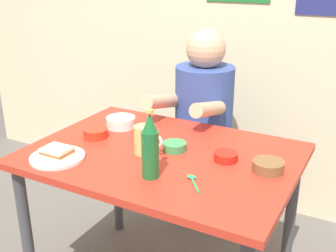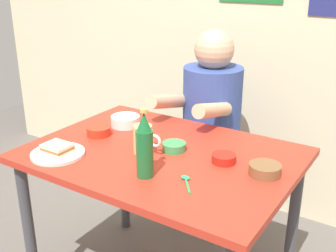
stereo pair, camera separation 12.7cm
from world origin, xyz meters
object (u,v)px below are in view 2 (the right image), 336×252
object	(u,v)px
dining_table	(162,172)
stool	(209,172)
plate_orange	(58,154)
sandwich	(57,148)
beer_mug	(143,139)
rice_bowl_white	(125,120)
beer_bottle	(145,147)
person_seated	(211,105)

from	to	relation	value
dining_table	stool	size ratio (longest dim) A/B	2.44
plate_orange	sandwich	world-z (taller)	sandwich
beer_mug	sandwich	bearing A→B (deg)	-142.49
sandwich	rice_bowl_white	size ratio (longest dim) A/B	0.79
stool	sandwich	xyz separation A→B (m)	(-0.25, -0.89, 0.42)
dining_table	beer_bottle	size ratio (longest dim) A/B	4.20
beer_mug	beer_bottle	size ratio (longest dim) A/B	0.48
rice_bowl_white	sandwich	bearing A→B (deg)	-92.73
sandwich	beer_bottle	xyz separation A→B (m)	(0.41, 0.05, 0.09)
stool	plate_orange	distance (m)	1.01
person_seated	beer_mug	bearing A→B (deg)	-87.70
plate_orange	stool	bearing A→B (deg)	74.15
plate_orange	beer_mug	world-z (taller)	beer_mug
sandwich	beer_bottle	bearing A→B (deg)	6.55
stool	beer_bottle	world-z (taller)	beer_bottle
person_seated	beer_mug	size ratio (longest dim) A/B	5.71
beer_bottle	stool	bearing A→B (deg)	100.47
plate_orange	beer_bottle	world-z (taller)	beer_bottle
beer_bottle	beer_mug	bearing A→B (deg)	127.63
dining_table	beer_bottle	distance (m)	0.31
stool	sandwich	bearing A→B (deg)	-105.85
sandwich	plate_orange	bearing A→B (deg)	180.00
person_seated	rice_bowl_white	xyz separation A→B (m)	(-0.23, -0.46, 0.00)
stool	beer_bottle	bearing A→B (deg)	-79.53
plate_orange	beer_mug	size ratio (longest dim) A/B	1.75
person_seated	stool	bearing A→B (deg)	90.00
stool	beer_mug	bearing A→B (deg)	-87.74
stool	person_seated	world-z (taller)	person_seated
dining_table	person_seated	bearing A→B (deg)	97.99
beer_mug	beer_bottle	bearing A→B (deg)	-52.37
beer_mug	dining_table	bearing A→B (deg)	37.08
rice_bowl_white	plate_orange	bearing A→B (deg)	-92.73
plate_orange	rice_bowl_white	size ratio (longest dim) A/B	1.57
stool	rice_bowl_white	size ratio (longest dim) A/B	3.21
rice_bowl_white	beer_mug	bearing A→B (deg)	-38.68
beer_mug	rice_bowl_white	size ratio (longest dim) A/B	0.90
plate_orange	beer_mug	xyz separation A→B (m)	(0.28, 0.21, 0.05)
beer_bottle	dining_table	bearing A→B (deg)	107.95
dining_table	sandwich	size ratio (longest dim) A/B	10.00
dining_table	stool	world-z (taller)	dining_table
stool	person_seated	bearing A→B (deg)	-90.00
beer_bottle	sandwich	bearing A→B (deg)	-173.45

